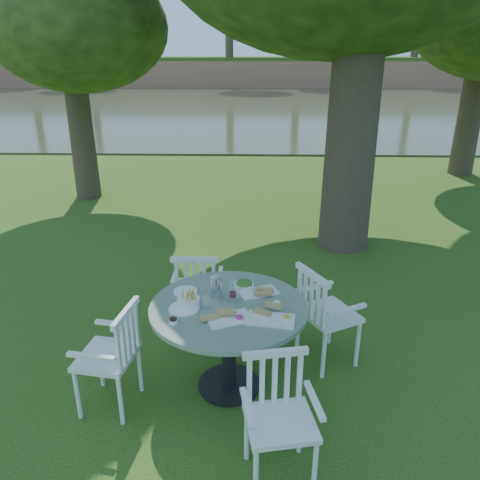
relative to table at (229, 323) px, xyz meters
The scene contains 8 objects.
ground 1.43m from the table, 87.52° to the left, with size 140.00×140.00×0.00m, color #1C3B0C.
table is the anchor object (origin of this frame).
chair_ne 0.94m from the table, 24.88° to the left, with size 0.65×0.66×0.99m.
chair_nw 0.95m from the table, 113.52° to the left, with size 0.48×0.45×0.94m.
chair_sw 0.95m from the table, 163.64° to the right, with size 0.51×0.54×0.94m.
chair_se 0.95m from the table, 65.89° to the right, with size 0.54×0.51×0.92m.
tableware 0.22m from the table, 149.31° to the left, with size 1.06×0.77×0.19m.
river 24.28m from the table, 89.87° to the left, with size 100.00×28.00×0.12m, color #323922.
Camera 1 is at (0.14, -4.72, 2.82)m, focal length 35.00 mm.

